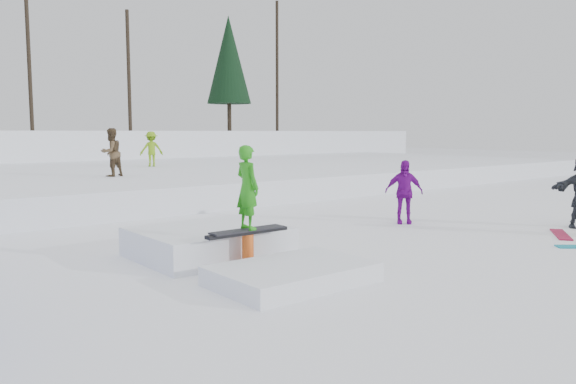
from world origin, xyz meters
TOP-DOWN VIEW (x-y plane):
  - ground at (0.00, 0.00)m, footprint 120.00×120.00m
  - snow_midrise at (0.00, 16.00)m, footprint 50.00×18.00m
  - treeline at (6.18, 28.28)m, footprint 40.24×4.22m
  - walker_olive at (0.69, 11.92)m, footprint 0.97×0.86m
  - walker_ygreen at (4.25, 16.30)m, footprint 1.13×0.84m
  - spectator_purple at (4.50, 2.25)m, footprint 0.97×0.94m
  - loose_board_red at (5.99, -1.08)m, footprint 1.32×1.01m
  - jib_rail_feature at (-1.35, 1.38)m, footprint 2.60×4.40m

SIDE VIEW (x-z plane):
  - ground at x=0.00m, z-range 0.00..0.00m
  - loose_board_red at x=5.99m, z-range 0.00..0.03m
  - jib_rail_feature at x=-1.35m, z-range -0.75..1.36m
  - snow_midrise at x=0.00m, z-range 0.00..0.80m
  - spectator_purple at x=4.50m, z-range 0.00..1.63m
  - walker_ygreen at x=4.25m, z-range 0.80..2.36m
  - walker_olive at x=0.69m, z-range 0.80..2.47m
  - treeline at x=6.18m, z-range 2.20..12.70m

